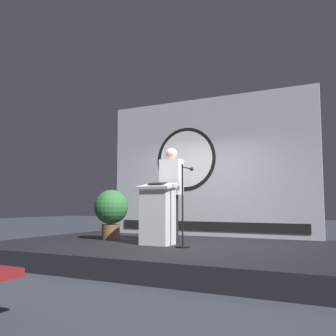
% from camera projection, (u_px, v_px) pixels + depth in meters
% --- Properties ---
extents(ground_plane, '(40.00, 40.00, 0.00)m').
position_uv_depth(ground_plane, '(170.00, 261.00, 6.74)').
color(ground_plane, '#383D47').
extents(stage_platform, '(6.40, 4.00, 0.30)m').
position_uv_depth(stage_platform, '(170.00, 252.00, 6.75)').
color(stage_platform, black).
rests_on(stage_platform, ground).
extents(banner_display, '(4.82, 0.12, 3.10)m').
position_uv_depth(banner_display, '(206.00, 167.00, 8.56)').
color(banner_display, '#B2B7C1').
rests_on(banner_display, stage_platform).
extents(podium, '(0.64, 0.50, 1.09)m').
position_uv_depth(podium, '(158.00, 214.00, 6.65)').
color(podium, silver).
rests_on(podium, stage_platform).
extents(speaker_person, '(0.40, 0.26, 1.76)m').
position_uv_depth(speaker_person, '(171.00, 194.00, 7.09)').
color(speaker_person, black).
rests_on(speaker_person, stage_platform).
extents(microphone_stand, '(0.24, 0.54, 1.37)m').
position_uv_depth(microphone_stand, '(184.00, 218.00, 6.31)').
color(microphone_stand, black).
rests_on(microphone_stand, stage_platform).
extents(potted_plant, '(0.68, 0.68, 0.99)m').
position_uv_depth(potted_plant, '(111.00, 210.00, 7.63)').
color(potted_plant, brown).
rests_on(potted_plant, stage_platform).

